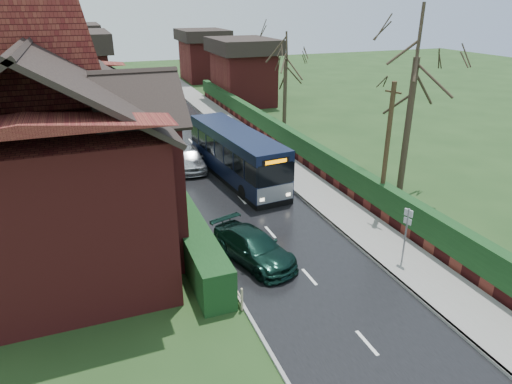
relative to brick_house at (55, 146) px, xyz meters
name	(u,v)px	position (x,y,z in m)	size (l,w,h in m)	color
ground	(288,253)	(8.73, -4.78, -4.38)	(140.00, 140.00, 0.00)	#2C481F
road	(221,176)	(8.73, 5.22, -4.37)	(6.00, 100.00, 0.02)	black
pavement	(284,166)	(12.98, 5.22, -4.31)	(2.50, 100.00, 0.14)	slate
kerb_right	(266,169)	(11.78, 5.22, -4.31)	(0.12, 100.00, 0.14)	gray
kerb_left	(172,181)	(5.68, 5.22, -4.33)	(0.12, 100.00, 0.10)	gray
front_hedge	(174,205)	(4.83, 0.22, -3.58)	(1.20, 16.00, 1.60)	black
picket_fence	(189,209)	(5.58, 0.22, -3.93)	(0.10, 16.00, 0.90)	tan
right_wall_hedge	(306,150)	(14.53, 5.22, -3.36)	(0.60, 50.00, 1.80)	maroon
brick_house	(55,146)	(0.00, 0.00, 0.00)	(9.30, 14.60, 10.30)	maroon
bus	(237,155)	(9.54, 4.48, -2.90)	(3.20, 9.94, 2.97)	black
car_silver	(189,158)	(7.23, 7.14, -3.65)	(1.72, 4.26, 1.45)	#BCBDC1
car_green	(253,247)	(7.13, -4.80, -3.74)	(1.77, 4.35, 1.26)	black
car_distant	(144,91)	(7.93, 32.16, -3.73)	(1.36, 3.91, 1.29)	black
bus_stop_sign	(406,228)	(12.73, -7.25, -2.72)	(0.15, 0.38, 2.51)	slate
telegraph_pole	(386,152)	(14.53, -3.10, -0.99)	(0.31, 0.85, 6.69)	#322616
tree_right_near	(418,47)	(17.73, -0.51, 3.47)	(4.86, 4.86, 10.50)	#32271D
tree_right_far	(286,54)	(16.65, 13.32, 1.81)	(4.29, 4.29, 8.28)	#32291E
tree_house_side	(5,52)	(-2.12, 8.08, 3.14)	(4.43, 4.43, 10.06)	#392921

